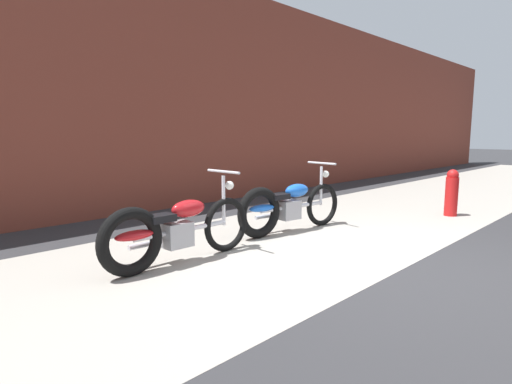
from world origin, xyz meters
name	(u,v)px	position (x,y,z in m)	size (l,w,h in m)	color
ground_plane	(401,271)	(0.00, 0.00, 0.00)	(80.00, 80.00, 0.00)	#2D2D30
sidewalk_slab	(279,241)	(0.00, 1.75, 0.00)	(36.00, 3.50, 0.01)	#9E998E
brick_building_wall	(143,90)	(0.00, 5.20, 2.28)	(36.00, 0.50, 4.57)	brown
motorcycle_red	(171,231)	(-1.64, 1.91, 0.40)	(2.01, 0.58, 1.03)	black
motorcycle_blue	(285,207)	(0.41, 2.01, 0.40)	(2.00, 0.62, 1.03)	black
fire_hydrant	(452,192)	(3.49, 0.72, 0.42)	(0.22, 0.22, 0.84)	red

